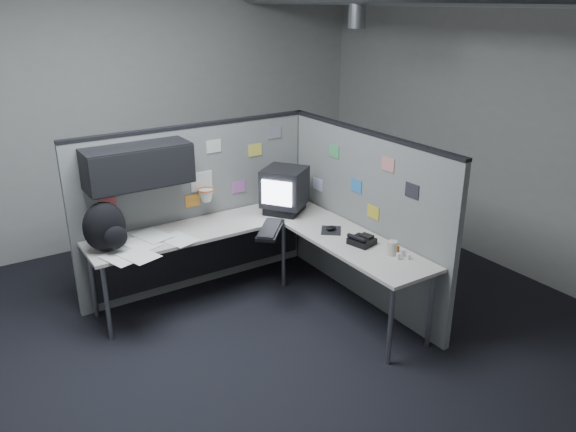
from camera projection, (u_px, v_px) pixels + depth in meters
room at (335, 84)px, 4.31m from camera, size 5.62×5.62×3.22m
partition_back at (183, 194)px, 5.26m from camera, size 2.44×0.42×1.63m
partition_right at (364, 216)px, 5.22m from camera, size 0.07×2.23×1.63m
desk at (249, 241)px, 5.19m from camera, size 2.31×2.11×0.73m
monitor at (284, 190)px, 5.50m from camera, size 0.54×0.54×0.44m
keyboard at (270, 230)px, 5.09m from camera, size 0.46×0.48×0.04m
mouse at (331, 229)px, 5.11m from camera, size 0.27×0.28×0.05m
phone at (361, 240)px, 4.83m from camera, size 0.22×0.24×0.09m
bottles at (401, 254)px, 4.59m from camera, size 0.11×0.16×0.07m
cup at (392, 248)px, 4.62m from camera, size 0.11×0.11×0.12m
papers at (147, 246)px, 4.79m from camera, size 0.86×0.72×0.02m
backpack at (105, 228)px, 4.64m from camera, size 0.36×0.32×0.43m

